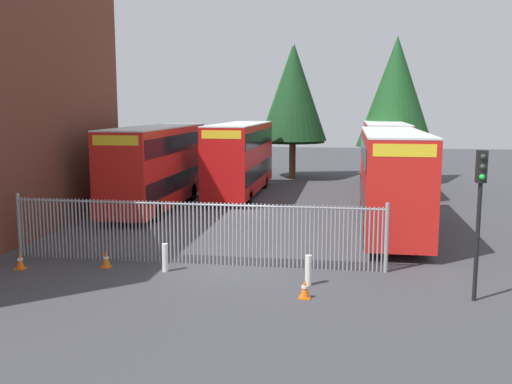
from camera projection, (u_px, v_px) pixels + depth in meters
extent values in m
plane|color=#3D3D42|center=(269.00, 221.00, 28.01)|extent=(100.00, 100.00, 0.00)
cylinder|color=gray|center=(19.00, 227.00, 21.32)|extent=(0.06, 0.06, 2.20)
cylinder|color=gray|center=(23.00, 227.00, 21.30)|extent=(0.06, 0.06, 2.20)
cylinder|color=gray|center=(26.00, 227.00, 21.27)|extent=(0.06, 0.06, 2.20)
cylinder|color=gray|center=(30.00, 227.00, 21.25)|extent=(0.06, 0.06, 2.20)
cylinder|color=gray|center=(34.00, 227.00, 21.23)|extent=(0.06, 0.06, 2.20)
cylinder|color=gray|center=(37.00, 228.00, 21.21)|extent=(0.06, 0.06, 2.20)
cylinder|color=gray|center=(41.00, 228.00, 21.19)|extent=(0.06, 0.06, 2.20)
cylinder|color=gray|center=(44.00, 228.00, 21.16)|extent=(0.06, 0.06, 2.20)
cylinder|color=gray|center=(48.00, 228.00, 21.14)|extent=(0.06, 0.06, 2.20)
cylinder|color=gray|center=(51.00, 228.00, 21.12)|extent=(0.06, 0.06, 2.20)
cylinder|color=gray|center=(55.00, 228.00, 21.10)|extent=(0.06, 0.06, 2.20)
cylinder|color=gray|center=(59.00, 228.00, 21.07)|extent=(0.06, 0.06, 2.20)
cylinder|color=gray|center=(62.00, 228.00, 21.05)|extent=(0.06, 0.06, 2.20)
cylinder|color=gray|center=(66.00, 229.00, 21.03)|extent=(0.06, 0.06, 2.20)
cylinder|color=gray|center=(69.00, 229.00, 21.01)|extent=(0.06, 0.06, 2.20)
cylinder|color=gray|center=(73.00, 229.00, 20.99)|extent=(0.06, 0.06, 2.20)
cylinder|color=gray|center=(77.00, 229.00, 20.96)|extent=(0.06, 0.06, 2.20)
cylinder|color=gray|center=(80.00, 229.00, 20.94)|extent=(0.06, 0.06, 2.20)
cylinder|color=gray|center=(84.00, 229.00, 20.92)|extent=(0.06, 0.06, 2.20)
cylinder|color=gray|center=(88.00, 229.00, 20.90)|extent=(0.06, 0.06, 2.20)
cylinder|color=gray|center=(91.00, 229.00, 20.88)|extent=(0.06, 0.06, 2.20)
cylinder|color=gray|center=(95.00, 230.00, 20.85)|extent=(0.06, 0.06, 2.20)
cylinder|color=gray|center=(99.00, 230.00, 20.83)|extent=(0.06, 0.06, 2.20)
cylinder|color=gray|center=(102.00, 230.00, 20.81)|extent=(0.06, 0.06, 2.20)
cylinder|color=gray|center=(106.00, 230.00, 20.79)|extent=(0.06, 0.06, 2.20)
cylinder|color=gray|center=(110.00, 230.00, 20.77)|extent=(0.06, 0.06, 2.20)
cylinder|color=gray|center=(114.00, 230.00, 20.74)|extent=(0.06, 0.06, 2.20)
cylinder|color=gray|center=(117.00, 230.00, 20.72)|extent=(0.06, 0.06, 2.20)
cylinder|color=gray|center=(121.00, 231.00, 20.70)|extent=(0.06, 0.06, 2.20)
cylinder|color=gray|center=(125.00, 231.00, 20.68)|extent=(0.06, 0.06, 2.20)
cylinder|color=gray|center=(128.00, 231.00, 20.66)|extent=(0.06, 0.06, 2.20)
cylinder|color=gray|center=(132.00, 231.00, 20.63)|extent=(0.06, 0.06, 2.20)
cylinder|color=gray|center=(136.00, 231.00, 20.61)|extent=(0.06, 0.06, 2.20)
cylinder|color=gray|center=(140.00, 231.00, 20.59)|extent=(0.06, 0.06, 2.20)
cylinder|color=gray|center=(144.00, 231.00, 20.57)|extent=(0.06, 0.06, 2.20)
cylinder|color=gray|center=(147.00, 231.00, 20.54)|extent=(0.06, 0.06, 2.20)
cylinder|color=gray|center=(151.00, 232.00, 20.52)|extent=(0.06, 0.06, 2.20)
cylinder|color=gray|center=(155.00, 232.00, 20.50)|extent=(0.06, 0.06, 2.20)
cylinder|color=gray|center=(159.00, 232.00, 20.48)|extent=(0.06, 0.06, 2.20)
cylinder|color=gray|center=(163.00, 232.00, 20.46)|extent=(0.06, 0.06, 2.20)
cylinder|color=gray|center=(166.00, 232.00, 20.43)|extent=(0.06, 0.06, 2.20)
cylinder|color=gray|center=(170.00, 232.00, 20.41)|extent=(0.06, 0.06, 2.20)
cylinder|color=gray|center=(174.00, 232.00, 20.39)|extent=(0.06, 0.06, 2.20)
cylinder|color=gray|center=(178.00, 233.00, 20.37)|extent=(0.06, 0.06, 2.20)
cylinder|color=gray|center=(182.00, 233.00, 20.35)|extent=(0.06, 0.06, 2.20)
cylinder|color=gray|center=(186.00, 233.00, 20.32)|extent=(0.06, 0.06, 2.20)
cylinder|color=gray|center=(190.00, 233.00, 20.30)|extent=(0.06, 0.06, 2.20)
cylinder|color=gray|center=(194.00, 233.00, 20.28)|extent=(0.06, 0.06, 2.20)
cylinder|color=gray|center=(197.00, 233.00, 20.26)|extent=(0.06, 0.06, 2.20)
cylinder|color=gray|center=(201.00, 233.00, 20.24)|extent=(0.06, 0.06, 2.20)
cylinder|color=gray|center=(205.00, 234.00, 20.21)|extent=(0.06, 0.06, 2.20)
cylinder|color=gray|center=(209.00, 234.00, 20.19)|extent=(0.06, 0.06, 2.20)
cylinder|color=gray|center=(213.00, 234.00, 20.17)|extent=(0.06, 0.06, 2.20)
cylinder|color=gray|center=(217.00, 234.00, 20.15)|extent=(0.06, 0.06, 2.20)
cylinder|color=gray|center=(221.00, 234.00, 20.12)|extent=(0.06, 0.06, 2.20)
cylinder|color=gray|center=(225.00, 234.00, 20.10)|extent=(0.06, 0.06, 2.20)
cylinder|color=gray|center=(229.00, 234.00, 20.08)|extent=(0.06, 0.06, 2.20)
cylinder|color=gray|center=(233.00, 235.00, 20.06)|extent=(0.06, 0.06, 2.20)
cylinder|color=gray|center=(237.00, 235.00, 20.04)|extent=(0.06, 0.06, 2.20)
cylinder|color=gray|center=(241.00, 235.00, 20.01)|extent=(0.06, 0.06, 2.20)
cylinder|color=gray|center=(245.00, 235.00, 19.99)|extent=(0.06, 0.06, 2.20)
cylinder|color=gray|center=(249.00, 235.00, 19.97)|extent=(0.06, 0.06, 2.20)
cylinder|color=gray|center=(253.00, 235.00, 19.95)|extent=(0.06, 0.06, 2.20)
cylinder|color=gray|center=(257.00, 235.00, 19.93)|extent=(0.06, 0.06, 2.20)
cylinder|color=gray|center=(261.00, 236.00, 19.90)|extent=(0.06, 0.06, 2.20)
cylinder|color=gray|center=(265.00, 236.00, 19.88)|extent=(0.06, 0.06, 2.20)
cylinder|color=gray|center=(269.00, 236.00, 19.86)|extent=(0.06, 0.06, 2.20)
cylinder|color=gray|center=(273.00, 236.00, 19.84)|extent=(0.06, 0.06, 2.20)
cylinder|color=gray|center=(277.00, 236.00, 19.82)|extent=(0.06, 0.06, 2.20)
cylinder|color=gray|center=(281.00, 236.00, 19.79)|extent=(0.06, 0.06, 2.20)
cylinder|color=gray|center=(285.00, 236.00, 19.77)|extent=(0.06, 0.06, 2.20)
cylinder|color=gray|center=(289.00, 237.00, 19.75)|extent=(0.06, 0.06, 2.20)
cylinder|color=gray|center=(294.00, 237.00, 19.73)|extent=(0.06, 0.06, 2.20)
cylinder|color=gray|center=(298.00, 237.00, 19.70)|extent=(0.06, 0.06, 2.20)
cylinder|color=gray|center=(302.00, 237.00, 19.68)|extent=(0.06, 0.06, 2.20)
cylinder|color=gray|center=(306.00, 237.00, 19.66)|extent=(0.06, 0.06, 2.20)
cylinder|color=gray|center=(310.00, 237.00, 19.64)|extent=(0.06, 0.06, 2.20)
cylinder|color=gray|center=(314.00, 237.00, 19.62)|extent=(0.06, 0.06, 2.20)
cylinder|color=gray|center=(318.00, 238.00, 19.59)|extent=(0.06, 0.06, 2.20)
cylinder|color=gray|center=(323.00, 238.00, 19.57)|extent=(0.06, 0.06, 2.20)
cylinder|color=gray|center=(327.00, 238.00, 19.55)|extent=(0.06, 0.06, 2.20)
cylinder|color=gray|center=(331.00, 238.00, 19.53)|extent=(0.06, 0.06, 2.20)
cylinder|color=gray|center=(335.00, 238.00, 19.51)|extent=(0.06, 0.06, 2.20)
cylinder|color=gray|center=(339.00, 238.00, 19.48)|extent=(0.06, 0.06, 2.20)
cylinder|color=gray|center=(344.00, 238.00, 19.46)|extent=(0.06, 0.06, 2.20)
cylinder|color=gray|center=(348.00, 239.00, 19.44)|extent=(0.06, 0.06, 2.20)
cylinder|color=gray|center=(352.00, 239.00, 19.42)|extent=(0.06, 0.06, 2.20)
cylinder|color=gray|center=(356.00, 239.00, 19.40)|extent=(0.06, 0.06, 2.20)
cylinder|color=gray|center=(361.00, 239.00, 19.37)|extent=(0.06, 0.06, 2.20)
cylinder|color=gray|center=(365.00, 239.00, 19.35)|extent=(0.06, 0.06, 2.20)
cylinder|color=gray|center=(369.00, 239.00, 19.33)|extent=(0.06, 0.06, 2.20)
cylinder|color=gray|center=(374.00, 240.00, 19.31)|extent=(0.06, 0.06, 2.20)
cylinder|color=gray|center=(378.00, 240.00, 19.29)|extent=(0.06, 0.06, 2.20)
cylinder|color=gray|center=(382.00, 240.00, 19.26)|extent=(0.06, 0.06, 2.20)
cylinder|color=gray|center=(386.00, 240.00, 19.24)|extent=(0.06, 0.06, 2.20)
cylinder|color=gray|center=(193.00, 204.00, 20.13)|extent=(13.20, 0.07, 0.07)
cylinder|color=gray|center=(19.00, 225.00, 21.31)|extent=(0.14, 0.14, 2.35)
cylinder|color=gray|center=(387.00, 238.00, 19.23)|extent=(0.14, 0.14, 2.35)
cube|color=red|center=(392.00, 179.00, 25.28)|extent=(2.50, 10.80, 4.00)
cube|color=black|center=(391.00, 197.00, 25.40)|extent=(2.54, 10.37, 0.90)
cube|color=black|center=(393.00, 151.00, 25.10)|extent=(2.54, 10.37, 0.90)
cube|color=yellow|center=(404.00, 150.00, 19.81)|extent=(2.12, 0.12, 0.44)
cube|color=silver|center=(394.00, 132.00, 24.98)|extent=(2.50, 10.80, 0.08)
cylinder|color=black|center=(367.00, 236.00, 22.45)|extent=(0.30, 1.04, 1.04)
cylinder|color=black|center=(426.00, 238.00, 22.11)|extent=(0.30, 1.04, 1.04)
cylinder|color=black|center=(364.00, 208.00, 28.62)|extent=(0.30, 1.04, 1.04)
cylinder|color=black|center=(409.00, 209.00, 28.28)|extent=(0.30, 1.04, 1.04)
cube|color=red|center=(156.00, 165.00, 30.92)|extent=(2.50, 10.80, 4.00)
cube|color=black|center=(157.00, 180.00, 31.03)|extent=(2.54, 10.37, 0.90)
cube|color=black|center=(156.00, 143.00, 30.74)|extent=(2.54, 10.37, 0.90)
cube|color=yellow|center=(116.00, 140.00, 25.45)|extent=(2.12, 0.12, 0.44)
cube|color=silver|center=(155.00, 127.00, 30.62)|extent=(2.50, 10.80, 0.08)
cylinder|color=black|center=(113.00, 210.00, 28.09)|extent=(0.30, 1.04, 1.04)
cylinder|color=black|center=(157.00, 211.00, 27.74)|extent=(0.30, 1.04, 1.04)
cylinder|color=black|center=(156.00, 191.00, 34.26)|extent=(0.30, 1.04, 1.04)
cylinder|color=black|center=(192.00, 192.00, 33.91)|extent=(0.30, 1.04, 1.04)
cube|color=red|center=(385.00, 155.00, 37.39)|extent=(2.50, 10.80, 4.00)
cube|color=black|center=(384.00, 167.00, 37.50)|extent=(2.54, 10.37, 0.90)
cube|color=black|center=(385.00, 136.00, 37.21)|extent=(2.54, 10.37, 0.90)
cube|color=yellow|center=(391.00, 133.00, 31.92)|extent=(2.12, 0.12, 0.44)
cube|color=silver|center=(386.00, 123.00, 37.08)|extent=(2.50, 10.80, 0.08)
cylinder|color=black|center=(368.00, 190.00, 34.56)|extent=(0.30, 1.04, 1.04)
cylinder|color=black|center=(406.00, 191.00, 34.21)|extent=(0.30, 1.04, 1.04)
cylinder|color=black|center=(365.00, 177.00, 40.73)|extent=(0.30, 1.04, 1.04)
cylinder|color=black|center=(397.00, 178.00, 40.38)|extent=(0.30, 1.04, 1.04)
cube|color=red|center=(240.00, 157.00, 35.97)|extent=(2.50, 10.80, 4.00)
cube|color=black|center=(240.00, 170.00, 36.09)|extent=(2.54, 10.37, 0.90)
cube|color=black|center=(240.00, 138.00, 35.80)|extent=(2.54, 10.37, 0.90)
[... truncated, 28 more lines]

